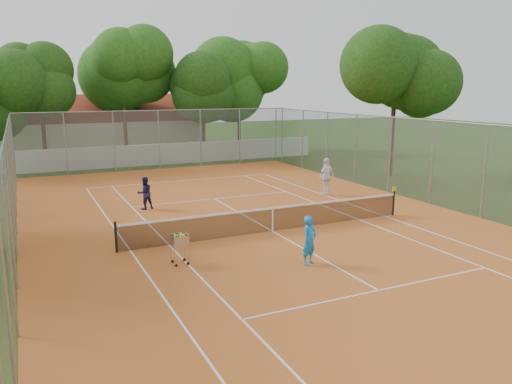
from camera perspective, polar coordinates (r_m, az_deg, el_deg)
name	(u,v)px	position (r m, az deg, el deg)	size (l,w,h in m)	color
ground	(272,232)	(19.45, 1.90, -4.57)	(120.00, 120.00, 0.00)	#1C390F
court_pad	(272,232)	(19.45, 1.90, -4.54)	(18.00, 34.00, 0.02)	#BF6325
court_lines	(272,231)	(19.45, 1.90, -4.51)	(10.98, 23.78, 0.01)	white
tennis_net	(273,219)	(19.32, 1.91, -3.12)	(11.88, 0.10, 0.98)	black
perimeter_fence	(273,181)	(18.99, 1.94, 1.23)	(18.00, 34.00, 4.00)	slate
boundary_wall	(153,155)	(36.91, -11.73, 4.20)	(26.00, 0.30, 1.50)	white
clubhouse	(102,126)	(46.17, -17.23, 7.22)	(16.40, 9.00, 4.40)	beige
tropical_trees	(141,94)	(39.53, -13.05, 10.82)	(29.00, 19.00, 10.00)	#14350D
player_near	(309,240)	(15.78, 6.13, -5.52)	(0.57, 0.38, 1.57)	blue
player_far_left	(145,193)	(23.37, -12.60, -0.11)	(0.73, 0.57, 1.50)	#1D1643
player_far_right	(327,177)	(26.04, 8.06, 1.76)	(1.14, 0.47, 1.94)	white
ball_hopper	(180,248)	(15.95, -8.71, -6.35)	(0.51, 0.51, 1.06)	#ADAEB4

